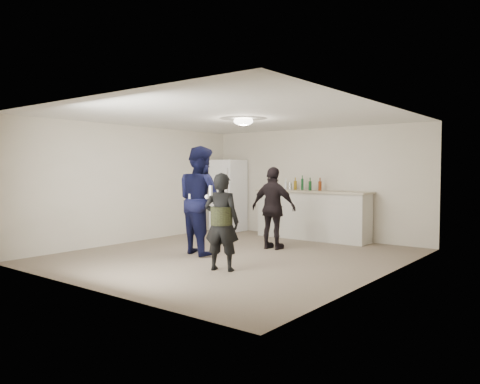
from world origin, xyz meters
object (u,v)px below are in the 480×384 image
Objects in this scene: man at (201,200)px; spectator at (273,208)px; woman at (222,222)px; counter at (312,216)px; fridge at (228,196)px; shaker at (290,186)px.

man is 1.23× the size of spectator.
spectator is (-0.46, 2.11, 0.05)m from woman.
fridge is (-2.38, -0.07, 0.38)m from counter.
fridge is at bearing -43.96° from man.
counter is 0.85m from shaker.
fridge is 3.24m from man.
spectator is at bearing -106.36° from man.
woman is at bearing 160.85° from man.
man is 1.32× the size of woman.
man reaches higher than shaker.
man reaches higher than spectator.
man is 1.49m from spectator.
man is at bearing -93.94° from shaker.
man reaches higher than counter.
spectator is (0.04, -1.61, 0.28)m from counter.
counter is 1.61× the size of spectator.
counter is 1.64m from spectator.
counter is 1.72× the size of woman.
woman is at bearing -74.03° from shaker.
woman is (1.05, -3.67, -0.42)m from shaker.
man reaches higher than fridge.
woman reaches higher than counter.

